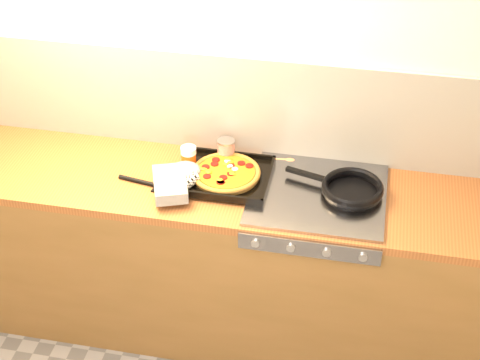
% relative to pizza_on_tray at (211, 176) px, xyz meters
% --- Properties ---
extents(room_shell, '(3.20, 3.20, 3.20)m').
position_rel_pizza_on_tray_xyz_m(room_shell, '(0.04, 0.29, 0.21)').
color(room_shell, white).
rests_on(room_shell, ground).
extents(counter_run, '(3.20, 0.62, 0.90)m').
position_rel_pizza_on_tray_xyz_m(counter_run, '(0.04, 0.00, -0.49)').
color(counter_run, brown).
rests_on(counter_run, ground).
extents(stovetop, '(0.60, 0.56, 0.02)m').
position_rel_pizza_on_tray_xyz_m(stovetop, '(0.49, 0.00, -0.04)').
color(stovetop, gray).
rests_on(stovetop, counter_run).
extents(pizza_on_tray, '(0.53, 0.46, 0.07)m').
position_rel_pizza_on_tray_xyz_m(pizza_on_tray, '(0.00, 0.00, 0.00)').
color(pizza_on_tray, black).
rests_on(pizza_on_tray, stovetop).
extents(frying_pan, '(0.48, 0.34, 0.05)m').
position_rel_pizza_on_tray_xyz_m(frying_pan, '(0.63, 0.03, -0.00)').
color(frying_pan, black).
rests_on(frying_pan, stovetop).
extents(tomato_can, '(0.10, 0.10, 0.12)m').
position_rel_pizza_on_tray_xyz_m(tomato_can, '(0.03, 0.19, 0.01)').
color(tomato_can, maroon).
rests_on(tomato_can, counter_run).
extents(juice_glass, '(0.09, 0.09, 0.12)m').
position_rel_pizza_on_tray_xyz_m(juice_glass, '(-0.13, 0.09, 0.02)').
color(juice_glass, '#D1440C').
rests_on(juice_glass, counter_run).
extents(wooden_spoon, '(0.30, 0.06, 0.02)m').
position_rel_pizza_on_tray_xyz_m(wooden_spoon, '(0.24, 0.23, -0.03)').
color(wooden_spoon, '#B4754C').
rests_on(wooden_spoon, counter_run).
extents(black_spatula, '(0.29, 0.10, 0.02)m').
position_rel_pizza_on_tray_xyz_m(black_spatula, '(-0.28, -0.07, -0.04)').
color(black_spatula, black).
rests_on(black_spatula, counter_run).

